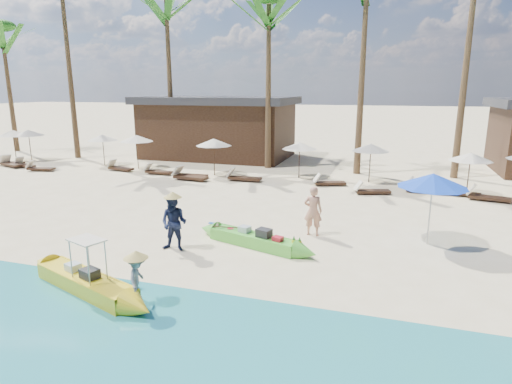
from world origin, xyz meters
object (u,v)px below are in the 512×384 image
(green_canoe, at_px, (254,239))
(tourist, at_px, (313,211))
(blue_umbrella, at_px, (433,180))
(yellow_canoe, at_px, (86,282))

(green_canoe, bearing_deg, tourist, 61.78)
(tourist, bearing_deg, blue_umbrella, -177.83)
(green_canoe, xyz_separation_m, blue_umbrella, (5.28, 1.81, 1.88))
(yellow_canoe, distance_m, blue_umbrella, 10.41)
(blue_umbrella, bearing_deg, green_canoe, -161.08)
(green_canoe, relative_size, yellow_canoe, 0.93)
(green_canoe, bearing_deg, blue_umbrella, 36.17)
(blue_umbrella, bearing_deg, yellow_canoe, -144.01)
(yellow_canoe, relative_size, tourist, 3.02)
(tourist, distance_m, blue_umbrella, 3.89)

